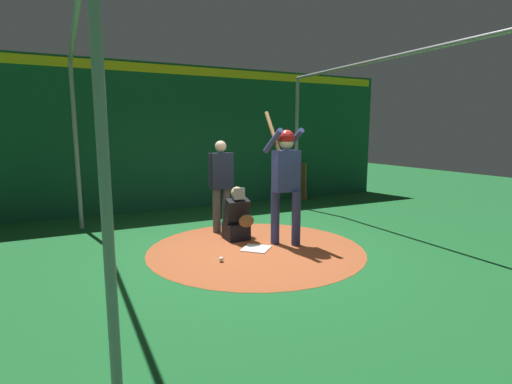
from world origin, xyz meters
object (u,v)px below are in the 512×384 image
object	(u,v)px
home_plate	(256,248)
umpire	(221,181)
baseball_0	(221,259)
bat_rack	(299,181)
catcher	(237,219)
batter	(286,175)

from	to	relation	value
home_plate	umpire	size ratio (longest dim) A/B	0.24
umpire	baseball_0	bearing A→B (deg)	-21.67
baseball_0	bat_rack	bearing A→B (deg)	135.86
umpire	home_plate	bearing A→B (deg)	4.21
catcher	umpire	size ratio (longest dim) A/B	0.55
catcher	baseball_0	bearing A→B (deg)	-35.05
catcher	bat_rack	xyz separation A→B (m)	(-3.13, 3.31, 0.12)
umpire	baseball_0	world-z (taller)	umpire
home_plate	baseball_0	size ratio (longest dim) A/B	5.68
catcher	baseball_0	world-z (taller)	catcher
umpire	bat_rack	world-z (taller)	umpire
catcher	home_plate	bearing A→B (deg)	4.79
batter	baseball_0	distance (m)	1.79
batter	bat_rack	size ratio (longest dim) A/B	2.14
batter	umpire	distance (m)	1.44
home_plate	catcher	bearing A→B (deg)	-175.21
batter	umpire	xyz separation A→B (m)	(-1.26, -0.66, -0.22)
batter	catcher	distance (m)	1.20
baseball_0	batter	bearing A→B (deg)	105.90
home_plate	bat_rack	size ratio (longest dim) A/B	0.40
batter	umpire	size ratio (longest dim) A/B	1.29
batter	umpire	bearing A→B (deg)	-152.43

